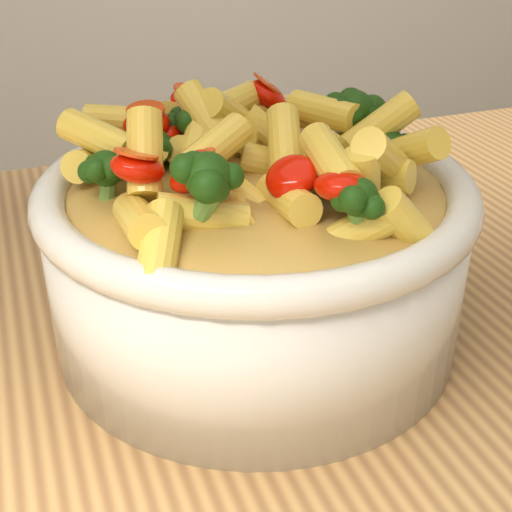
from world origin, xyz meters
name	(u,v)px	position (x,y,z in m)	size (l,w,h in m)	color
table	(268,472)	(0.00, 0.00, 0.80)	(1.20, 0.80, 0.90)	tan
serving_bowl	(256,254)	(0.00, 0.03, 0.96)	(0.28, 0.28, 0.12)	silver
pasta_salad	(256,148)	(0.00, 0.03, 1.03)	(0.22, 0.22, 0.05)	#FFCF50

